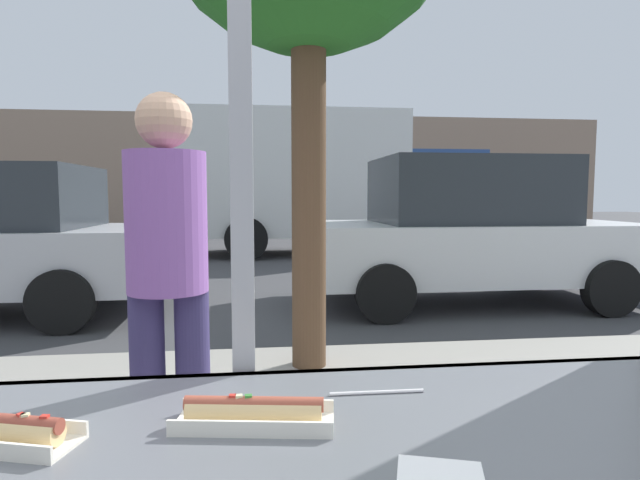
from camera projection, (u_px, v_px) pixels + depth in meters
ground_plane at (257, 272)px, 9.12m from camera, size 60.00×60.00×0.00m
sidewalk_strip at (254, 436)px, 2.78m from camera, size 16.00×2.80×0.13m
building_facade_far at (257, 173)px, 20.51m from camera, size 28.00×1.20×4.47m
hotdog_tray_far at (254, 413)px, 0.89m from camera, size 0.28×0.14×0.05m
loose_straw at (377, 392)px, 1.03m from camera, size 0.19×0.01×0.01m
napkin_wrapper at (440, 475)px, 0.73m from camera, size 0.14×0.12×0.00m
parked_car_white at (468, 232)px, 6.47m from camera, size 4.16×2.00×1.81m
box_truck at (318, 180)px, 11.89m from camera, size 6.91×2.44×3.19m
pedestrian at (168, 269)px, 2.08m from camera, size 0.32×0.32×1.63m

